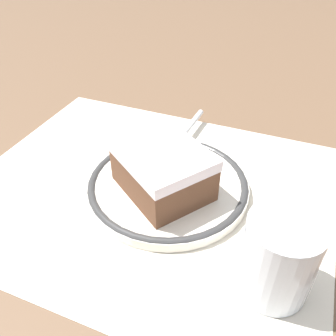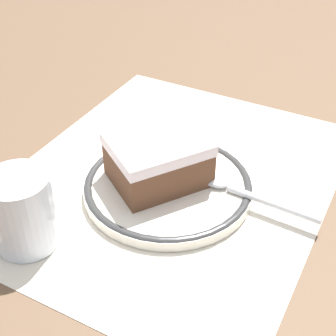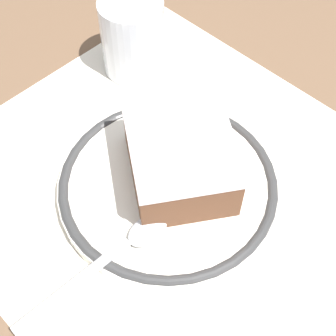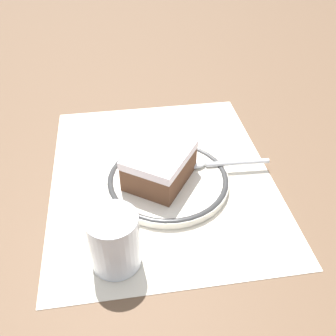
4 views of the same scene
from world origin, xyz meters
name	(u,v)px [view 2 (image 2 of 4)]	position (x,y,z in m)	size (l,w,h in m)	color
ground_plane	(172,179)	(0.00, 0.00, 0.00)	(2.40, 2.40, 0.00)	brown
placemat	(172,178)	(0.00, 0.00, 0.00)	(0.41, 0.34, 0.00)	beige
plate	(168,186)	(0.02, 0.01, 0.01)	(0.18, 0.18, 0.01)	silver
cake_slice	(158,160)	(0.02, -0.01, 0.04)	(0.13, 0.12, 0.05)	brown
spoon	(239,191)	(0.00, 0.08, 0.02)	(0.02, 0.13, 0.01)	silver
cup	(23,215)	(0.15, -0.08, 0.03)	(0.06, 0.06, 0.08)	silver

